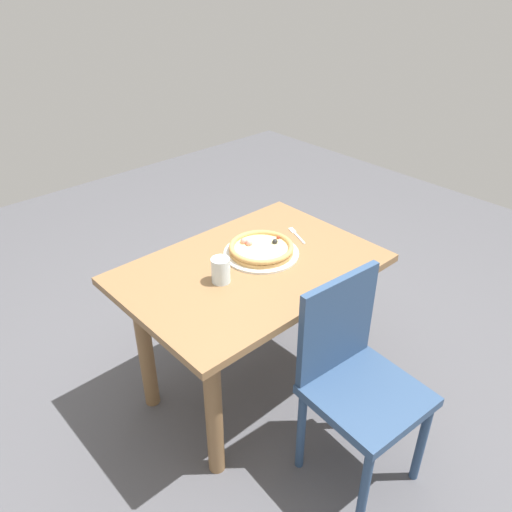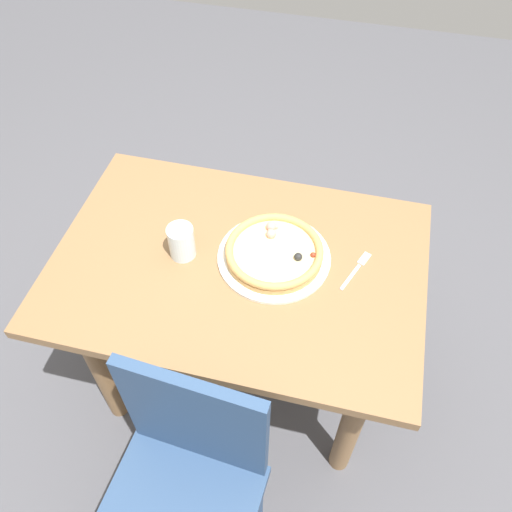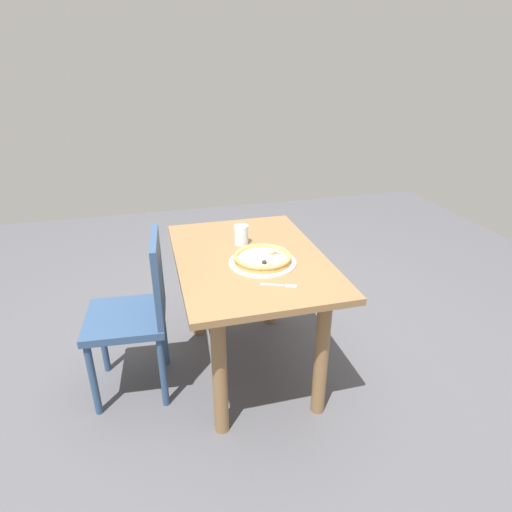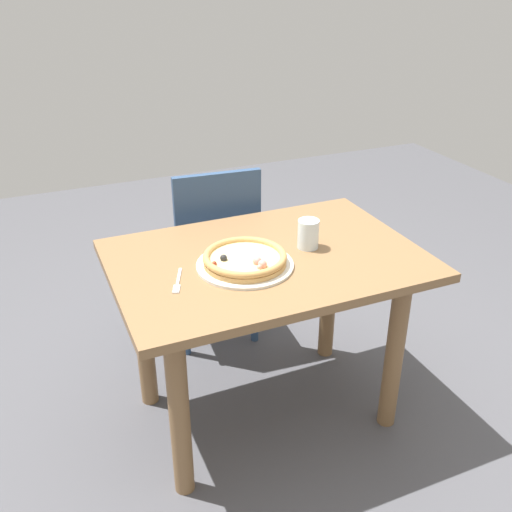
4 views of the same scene
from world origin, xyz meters
name	(u,v)px [view 1 (image 1 of 4)]	position (x,y,z in m)	size (l,w,h in m)	color
ground_plane	(251,386)	(0.00, 0.00, 0.00)	(6.00, 6.00, 0.00)	#4C4C51
dining_table	(251,291)	(0.00, 0.00, 0.59)	(1.11, 0.76, 0.72)	olive
chair_near	(355,377)	(0.01, -0.60, 0.49)	(0.43, 0.43, 0.89)	navy
plate	(261,253)	(0.10, 0.04, 0.73)	(0.34, 0.34, 0.01)	silver
pizza	(261,248)	(0.10, 0.04, 0.75)	(0.29, 0.29, 0.05)	tan
fork	(296,234)	(0.35, 0.06, 0.73)	(0.08, 0.16, 0.00)	silver
drinking_glass	(221,270)	(-0.17, -0.01, 0.78)	(0.08, 0.08, 0.11)	silver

